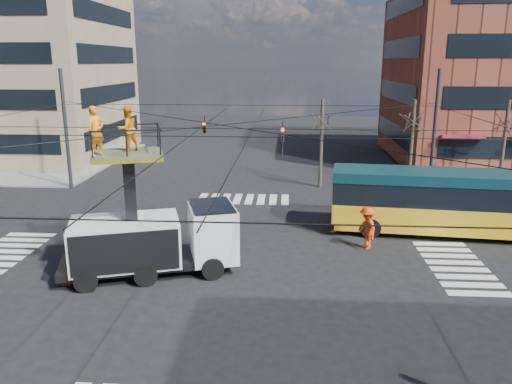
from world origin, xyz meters
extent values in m
plane|color=black|center=(0.00, 0.00, 0.00)|extent=(120.00, 120.00, 0.00)
cube|color=slate|center=(21.00, 21.00, 0.06)|extent=(18.00, 18.00, 0.12)
cube|color=slate|center=(-21.00, 21.00, 0.06)|extent=(18.00, 18.00, 0.12)
cube|color=black|center=(-13.00, 24.00, 2.33)|extent=(0.12, 13.60, 1.50)
cube|color=black|center=(-13.00, 24.00, 5.67)|extent=(0.12, 13.60, 1.50)
cube|color=black|center=(-13.00, 24.00, 9.00)|extent=(0.12, 13.60, 1.50)
cube|color=black|center=(-13.00, 24.00, 12.33)|extent=(0.12, 13.60, 1.50)
cube|color=black|center=(12.00, 24.00, 2.45)|extent=(0.12, 13.60, 1.58)
cube|color=black|center=(12.00, 24.00, 5.95)|extent=(0.12, 13.60, 1.57)
cube|color=black|center=(12.00, 24.00, 9.45)|extent=(0.12, 13.60, 1.57)
cube|color=black|center=(12.00, 24.00, 12.95)|extent=(0.12, 13.60, 1.57)
cylinder|color=#2D2D30|center=(12.00, 12.00, 4.00)|extent=(0.24, 0.24, 8.00)
cylinder|color=#2D2D30|center=(-12.00, 12.00, 4.00)|extent=(0.24, 0.24, 8.00)
cylinder|color=black|center=(0.00, 12.00, 5.70)|extent=(24.00, 0.03, 0.03)
cylinder|color=black|center=(0.00, -12.00, 5.70)|extent=(24.00, 0.03, 0.03)
cylinder|color=black|center=(0.00, 0.00, 5.90)|extent=(24.02, 24.02, 0.03)
cylinder|color=black|center=(0.00, 0.00, 5.90)|extent=(24.02, 24.02, 0.03)
cylinder|color=black|center=(0.00, -1.20, 5.60)|extent=(24.00, 0.03, 0.03)
cylinder|color=black|center=(0.00, 1.20, 5.60)|extent=(24.00, 0.03, 0.03)
cylinder|color=black|center=(-1.20, 0.00, 5.50)|extent=(0.03, 24.00, 0.03)
cylinder|color=black|center=(1.20, 0.00, 5.50)|extent=(0.03, 24.00, 0.03)
imported|color=black|center=(2.50, 3.00, 5.10)|extent=(0.16, 0.20, 1.00)
imported|color=black|center=(-1.50, 5.00, 5.35)|extent=(0.26, 1.24, 0.50)
cylinder|color=#382B21|center=(5.00, 13.50, 3.00)|extent=(0.24, 0.24, 6.00)
cylinder|color=#382B21|center=(11.00, 13.50, 3.00)|extent=(0.24, 0.24, 6.00)
cylinder|color=#382B21|center=(17.00, 13.50, 3.00)|extent=(0.24, 0.24, 6.00)
cube|color=black|center=(-2.78, -1.56, 0.55)|extent=(7.34, 4.17, 0.30)
cube|color=silver|center=(-0.30, -0.80, 1.55)|extent=(2.43, 2.82, 2.20)
cube|color=black|center=(-0.30, -0.80, 2.35)|extent=(2.21, 2.67, 0.80)
cube|color=silver|center=(-3.64, -1.83, 1.45)|extent=(4.75, 3.63, 1.80)
cylinder|color=black|center=(-0.15, -1.95, 0.45)|extent=(0.96, 0.60, 0.90)
cylinder|color=black|center=(-0.83, 0.24, 0.45)|extent=(0.96, 0.60, 0.90)
cylinder|color=black|center=(-2.63, -2.72, 0.45)|extent=(0.96, 0.60, 0.90)
cylinder|color=black|center=(-3.31, -0.52, 0.45)|extent=(0.96, 0.60, 0.90)
cylinder|color=black|center=(-4.73, -3.37, 0.45)|extent=(0.96, 0.60, 0.90)
cylinder|color=black|center=(-5.41, -1.17, 0.45)|extent=(0.96, 0.60, 0.90)
cube|color=black|center=(-3.35, -1.74, 3.20)|extent=(0.56, 0.56, 3.59)
cube|color=#495231|center=(-3.35, -1.74, 4.99)|extent=(3.10, 2.77, 0.12)
cube|color=yellow|center=(-3.35, -1.74, 4.87)|extent=(3.10, 2.77, 0.12)
imported|color=orange|center=(-4.20, -2.56, 5.96)|extent=(0.74, 0.79, 1.82)
imported|color=orange|center=(-3.40, -1.46, 5.91)|extent=(1.04, 1.05, 1.71)
cube|color=yellow|center=(11.41, 4.05, 0.95)|extent=(12.88, 3.92, 1.30)
cube|color=black|center=(11.41, 4.05, 2.15)|extent=(12.87, 3.87, 1.10)
cube|color=#0B2C32|center=(11.41, 4.05, 2.95)|extent=(12.88, 3.92, 0.50)
cube|color=yellow|center=(5.21, 4.70, 1.60)|extent=(0.51, 2.48, 2.80)
cube|color=black|center=(5.16, 4.71, 0.45)|extent=(0.42, 2.60, 0.30)
cube|color=gold|center=(5.31, 4.69, 2.85)|extent=(0.27, 1.60, 0.35)
cylinder|color=black|center=(6.88, 3.34, 0.50)|extent=(1.03, 0.40, 1.00)
cylinder|color=black|center=(7.12, 5.69, 0.50)|extent=(1.03, 0.40, 1.00)
cone|color=red|center=(-5.69, -2.79, 0.32)|extent=(0.36, 0.36, 0.65)
imported|color=#FF4D10|center=(-3.83, -0.96, 0.84)|extent=(0.69, 1.07, 1.69)
imported|color=#E33F0E|center=(6.44, 1.84, 1.00)|extent=(1.14, 1.47, 2.00)
camera|label=1|loc=(2.77, -20.17, 8.41)|focal=35.00mm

